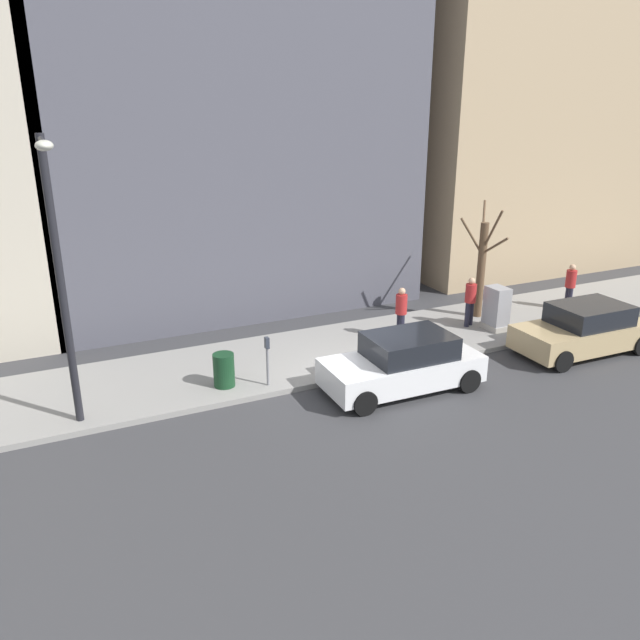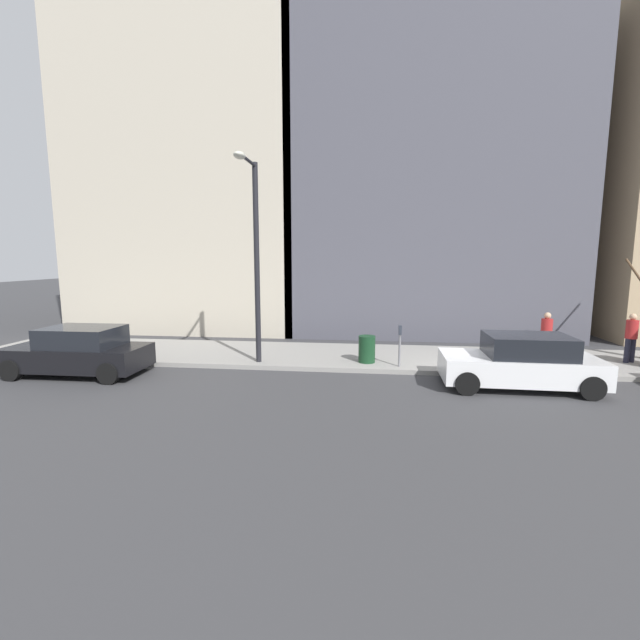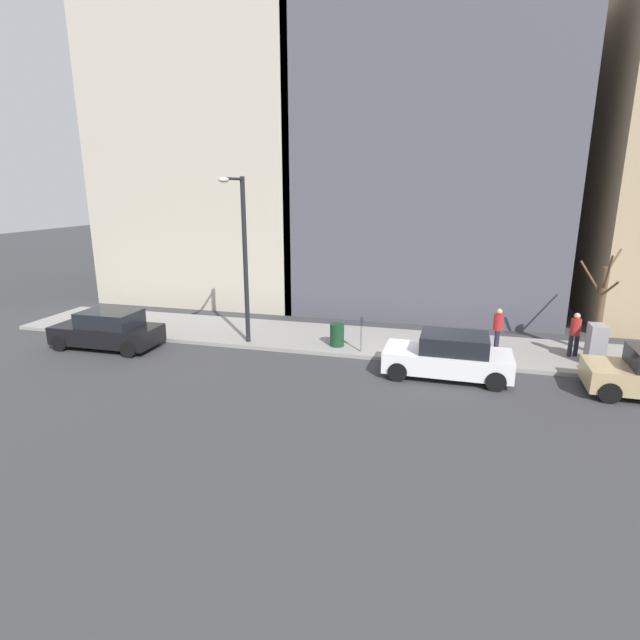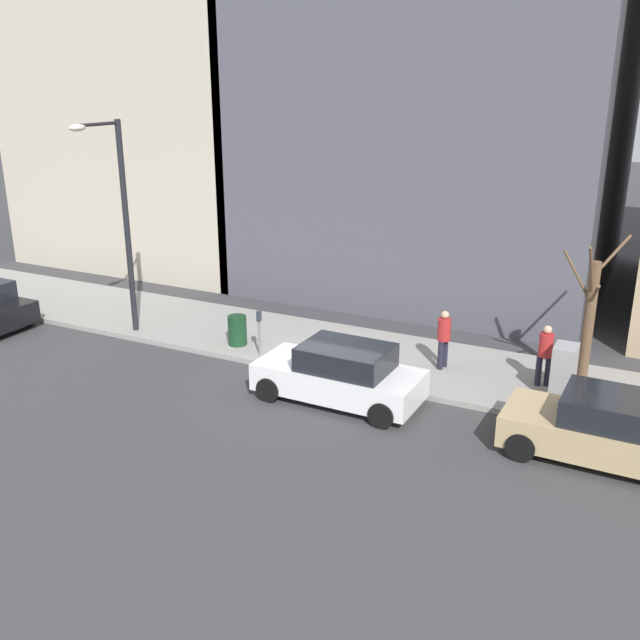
% 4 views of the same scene
% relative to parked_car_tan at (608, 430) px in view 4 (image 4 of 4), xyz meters
% --- Properties ---
extents(ground_plane, '(120.00, 120.00, 0.00)m').
position_rel_parked_car_tan_xyz_m(ground_plane, '(1.14, 7.26, -0.74)').
color(ground_plane, '#38383A').
extents(sidewalk, '(4.00, 36.00, 0.15)m').
position_rel_parked_car_tan_xyz_m(sidewalk, '(3.14, 7.26, -0.66)').
color(sidewalk, gray).
rests_on(sidewalk, ground).
extents(parked_car_tan, '(2.00, 4.24, 1.52)m').
position_rel_parked_car_tan_xyz_m(parked_car_tan, '(0.00, 0.00, 0.00)').
color(parked_car_tan, tan).
rests_on(parked_car_tan, ground).
extents(parked_car_white, '(1.99, 4.23, 1.52)m').
position_rel_parked_car_tan_xyz_m(parked_car_white, '(0.14, 6.33, 0.00)').
color(parked_car_white, white).
rests_on(parked_car_white, ground).
extents(parking_meter, '(0.14, 0.10, 1.35)m').
position_rel_parked_car_tan_xyz_m(parking_meter, '(1.59, 9.59, 0.24)').
color(parking_meter, slate).
rests_on(parking_meter, sidewalk).
extents(utility_box, '(0.83, 0.61, 1.43)m').
position_rel_parked_car_tan_xyz_m(utility_box, '(2.44, 1.29, 0.11)').
color(utility_box, '#A8A399').
rests_on(utility_box, sidewalk).
extents(streetlamp, '(1.97, 0.32, 6.50)m').
position_rel_parked_car_tan_xyz_m(streetlamp, '(1.43, 14.28, 3.28)').
color(streetlamp, black).
rests_on(streetlamp, sidewalk).
extents(bare_tree, '(1.89, 1.55, 3.89)m').
position_rel_parked_car_tan_xyz_m(bare_tree, '(3.74, 0.98, 1.23)').
color(bare_tree, brown).
rests_on(bare_tree, sidewalk).
extents(trash_bin, '(0.56, 0.56, 0.90)m').
position_rel_parked_car_tan_xyz_m(trash_bin, '(2.04, 10.64, -0.14)').
color(trash_bin, '#14381E').
rests_on(trash_bin, sidewalk).
extents(pedestrian_midblock, '(0.36, 0.38, 1.66)m').
position_rel_parked_car_tan_xyz_m(pedestrian_midblock, '(3.09, 1.87, 0.35)').
color(pedestrian_midblock, '#1E1E2D').
rests_on(pedestrian_midblock, sidewalk).
extents(pedestrian_far_corner, '(0.40, 0.36, 1.66)m').
position_rel_parked_car_tan_xyz_m(pedestrian_far_corner, '(3.06, 4.57, 0.35)').
color(pedestrian_far_corner, '#1E1E2D').
rests_on(pedestrian_far_corner, sidewalk).
extents(office_block_center, '(12.97, 12.97, 14.60)m').
position_rel_parked_car_tan_xyz_m(office_block_center, '(13.13, 7.92, 6.57)').
color(office_block_center, '#4C4C56').
rests_on(office_block_center, ground).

